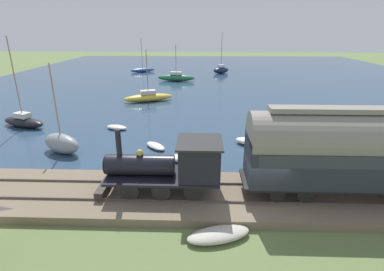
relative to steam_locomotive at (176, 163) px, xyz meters
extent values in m
plane|color=#607542|center=(-0.61, -4.12, -2.11)|extent=(200.00, 200.00, 0.00)
cube|color=#2D4760|center=(42.73, -4.12, -2.11)|extent=(80.00, 80.00, 0.01)
cube|color=#756651|center=(0.00, -4.12, -1.89)|extent=(4.86, 56.00, 0.43)
cube|color=#4C4742|center=(-0.92, -4.12, -1.62)|extent=(0.07, 54.88, 0.12)
cube|color=#4C4742|center=(0.92, -4.12, -1.62)|extent=(0.07, 54.88, 0.12)
cylinder|color=black|center=(-0.92, -0.92, -1.09)|extent=(0.12, 0.94, 0.94)
cylinder|color=black|center=(0.92, -0.92, -1.09)|extent=(0.12, 0.94, 0.94)
cylinder|color=black|center=(-0.92, 0.66, -1.09)|extent=(0.12, 0.94, 0.94)
cylinder|color=black|center=(0.92, 0.66, -1.09)|extent=(0.12, 0.94, 0.94)
cylinder|color=black|center=(-0.92, 2.23, -1.09)|extent=(0.12, 0.94, 0.94)
cylinder|color=black|center=(0.92, 2.23, -1.09)|extent=(0.12, 0.94, 0.94)
cube|color=black|center=(0.00, 0.66, -0.70)|extent=(2.34, 5.73, 0.12)
cylinder|color=black|center=(0.00, 1.80, -0.11)|extent=(1.06, 3.44, 1.06)
cylinder|color=black|center=(0.00, 3.56, -0.11)|extent=(1.00, 0.08, 1.00)
cylinder|color=black|center=(0.00, 2.83, 1.09)|extent=(0.28, 0.28, 1.34)
sphere|color=tan|center=(0.00, 1.80, 0.56)|extent=(0.36, 0.36, 0.36)
cube|color=black|center=(0.00, -1.20, 0.24)|extent=(2.24, 2.00, 1.76)
cube|color=#282828|center=(0.00, -1.20, 1.17)|extent=(2.44, 2.24, 0.10)
cube|color=#2D2823|center=(0.00, 3.77, -1.38)|extent=(2.14, 0.44, 0.32)
cylinder|color=black|center=(-0.92, -6.32, -1.18)|extent=(0.12, 0.76, 0.76)
cylinder|color=black|center=(0.92, -6.32, -1.18)|extent=(0.12, 0.76, 0.76)
cylinder|color=black|center=(-0.92, -4.97, -1.18)|extent=(0.12, 0.76, 0.76)
cylinder|color=black|center=(0.92, -4.97, -1.18)|extent=(0.12, 0.76, 0.76)
cube|color=black|center=(0.00, -8.73, -0.87)|extent=(2.22, 10.73, 0.16)
cube|color=#232833|center=(0.00, -8.73, 0.33)|extent=(2.47, 10.30, 2.24)
cube|color=#2D333D|center=(0.00, -8.73, 0.73)|extent=(2.50, 9.66, 0.63)
cylinder|color=gray|center=(0.00, -8.73, 1.45)|extent=(2.59, 10.30, 2.59)
cube|color=gray|center=(0.00, -8.73, 2.87)|extent=(0.86, 8.58, 0.24)
ellipsoid|color=black|center=(11.76, 14.97, -1.67)|extent=(2.85, 4.73, 0.87)
cylinder|color=#9E8460|center=(11.76, 14.97, 2.29)|extent=(0.10, 0.10, 7.04)
cube|color=silver|center=(11.76, 14.97, -1.01)|extent=(1.26, 1.56, 0.45)
ellipsoid|color=gold|center=(22.05, 5.32, -1.65)|extent=(3.65, 6.15, 0.91)
cylinder|color=#9E8460|center=(22.05, 5.32, 1.41)|extent=(0.10, 0.10, 5.21)
cube|color=silver|center=(22.05, 5.32, -0.97)|extent=(1.52, 2.01, 0.45)
ellipsoid|color=#335199|center=(47.14, 10.83, -1.69)|extent=(3.73, 5.11, 0.83)
cylinder|color=#9E8460|center=(47.14, 10.83, 1.62)|extent=(0.10, 0.10, 5.78)
ellipsoid|color=#236B42|center=(36.71, 3.15, -1.56)|extent=(1.95, 6.37, 1.09)
cylinder|color=#9E8460|center=(36.71, 3.15, 1.39)|extent=(0.10, 0.10, 4.79)
cube|color=silver|center=(36.71, 3.15, -0.79)|extent=(1.01, 1.95, 0.45)
ellipsoid|color=gray|center=(5.95, 8.78, -1.39)|extent=(2.65, 3.48, 1.43)
cylinder|color=#9E8460|center=(5.95, 8.78, 1.81)|extent=(0.10, 0.10, 4.96)
ellipsoid|color=#192347|center=(45.91, -4.88, -1.50)|extent=(3.27, 3.76, 1.20)
cylinder|color=#9E8460|center=(45.91, -4.88, 2.33)|extent=(0.10, 0.10, 6.46)
cube|color=silver|center=(45.91, -4.88, -0.68)|extent=(1.39, 1.40, 0.45)
ellipsoid|color=beige|center=(7.06, 2.17, -1.93)|extent=(2.10, 2.01, 0.34)
ellipsoid|color=beige|center=(11.36, 6.30, -1.92)|extent=(1.52, 2.15, 0.36)
ellipsoid|color=silver|center=(7.92, -5.01, -1.84)|extent=(2.14, 2.57, 0.53)
ellipsoid|color=beige|center=(4.94, 0.04, -1.89)|extent=(1.81, 2.83, 0.42)
ellipsoid|color=#B7B2A3|center=(-3.07, -2.07, -1.89)|extent=(1.88, 3.00, 0.44)
camera|label=1|loc=(-13.70, -1.31, 6.49)|focal=28.00mm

